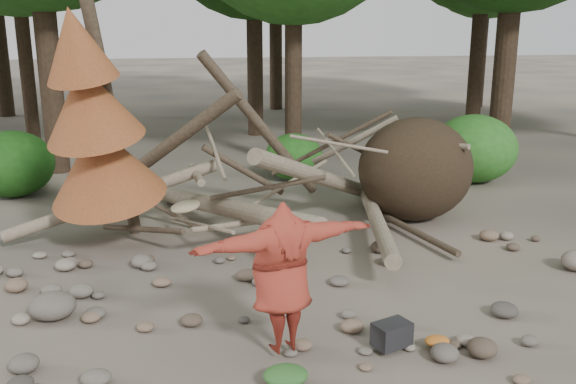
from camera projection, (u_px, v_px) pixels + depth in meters
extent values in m
plane|color=#514C44|center=(327.00, 330.00, 7.99)|extent=(120.00, 120.00, 0.00)
ellipsoid|color=#332619|center=(416.00, 169.00, 12.21)|extent=(2.20, 1.87, 1.98)
cylinder|color=gray|center=(229.00, 208.00, 11.24)|extent=(2.61, 5.11, 1.08)
cylinder|color=gray|center=(324.00, 178.00, 11.88)|extent=(3.18, 3.71, 1.90)
cylinder|color=brown|center=(159.00, 152.00, 11.71)|extent=(3.08, 1.91, 2.49)
cylinder|color=gray|center=(375.00, 216.00, 11.47)|extent=(1.13, 4.98, 0.43)
cylinder|color=brown|center=(261.00, 127.00, 12.07)|extent=(2.39, 1.03, 2.89)
cylinder|color=gray|center=(113.00, 200.00, 11.21)|extent=(3.71, 0.86, 1.20)
cylinder|color=#4C3F30|center=(142.00, 229.00, 10.91)|extent=(1.52, 1.70, 0.49)
cylinder|color=gray|center=(290.00, 182.00, 12.01)|extent=(1.57, 0.85, 0.69)
cylinder|color=#4C3F30|center=(367.00, 153.00, 12.61)|extent=(1.92, 1.25, 1.10)
cylinder|color=gray|center=(215.00, 150.00, 11.45)|extent=(0.37, 1.42, 0.85)
cylinder|color=#4C3F30|center=(412.00, 230.00, 11.32)|extent=(0.79, 2.54, 0.12)
cylinder|color=gray|center=(243.00, 223.00, 10.72)|extent=(1.78, 1.11, 0.29)
cylinder|color=#4C3F30|center=(111.00, 116.00, 10.64)|extent=(0.67, 1.13, 4.35)
cone|color=brown|center=(102.00, 161.00, 10.50)|extent=(2.06, 2.13, 1.86)
cone|color=brown|center=(89.00, 102.00, 10.03)|extent=(1.71, 1.78, 1.65)
cone|color=brown|center=(76.00, 44.00, 9.61)|extent=(1.23, 1.30, 1.41)
cylinder|color=#38281C|center=(293.00, 27.00, 15.99)|extent=(0.44, 0.44, 7.14)
cylinder|color=#38281C|center=(22.00, 19.00, 18.99)|extent=(0.42, 0.42, 7.56)
cylinder|color=#38281C|center=(254.00, 3.00, 20.52)|extent=(0.52, 0.52, 8.54)
cylinder|color=#38281C|center=(481.00, 10.00, 21.25)|extent=(0.50, 0.50, 8.12)
cylinder|color=#38281C|center=(276.00, 4.00, 26.72)|extent=(0.54, 0.54, 8.75)
cylinder|color=#38281C|center=(484.00, 16.00, 27.63)|extent=(0.46, 0.46, 7.84)
ellipsoid|color=#1D5215|center=(12.00, 164.00, 13.91)|extent=(1.80, 1.80, 1.44)
ellipsoid|color=#27681E|center=(294.00, 157.00, 15.41)|extent=(1.40, 1.40, 1.12)
ellipsoid|color=#317B26|center=(474.00, 148.00, 15.17)|extent=(2.00, 2.00, 1.60)
imported|color=maroon|center=(282.00, 277.00, 7.17)|extent=(2.24, 1.20, 1.76)
cylinder|color=#8F7D5A|center=(185.00, 206.00, 6.30)|extent=(0.35, 0.35, 0.10)
cube|color=black|center=(392.00, 339.00, 7.48)|extent=(0.50, 0.43, 0.28)
ellipsoid|color=#2D6227|center=(286.00, 380.00, 6.73)|extent=(0.48, 0.40, 0.18)
ellipsoid|color=#BF6720|center=(437.00, 345.00, 7.52)|extent=(0.30, 0.24, 0.11)
ellipsoid|color=#625B52|center=(53.00, 306.00, 8.27)|extent=(0.59, 0.54, 0.36)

